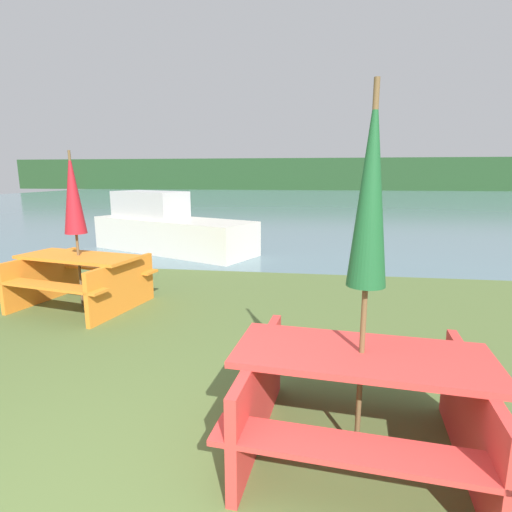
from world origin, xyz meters
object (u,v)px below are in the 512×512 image
object	(u,v)px
umbrella_darkgreen	(371,190)
picnic_table_red	(359,393)
umbrella_crimson	(73,194)
boat	(169,229)
picnic_table_orange	(80,276)

from	to	relation	value
umbrella_darkgreen	picnic_table_red	bearing A→B (deg)	180.00
umbrella_crimson	umbrella_darkgreen	distance (m)	4.54
umbrella_crimson	boat	xyz separation A→B (m)	(-0.28, 4.39, -1.08)
picnic_table_red	boat	bearing A→B (deg)	119.26
umbrella_crimson	boat	bearing A→B (deg)	93.61
picnic_table_orange	umbrella_crimson	distance (m)	1.18
picnic_table_red	umbrella_crimson	distance (m)	4.69
picnic_table_red	umbrella_crimson	size ratio (longest dim) A/B	0.81
picnic_table_orange	boat	xyz separation A→B (m)	(-0.28, 4.39, 0.10)
picnic_table_orange	umbrella_darkgreen	size ratio (longest dim) A/B	0.81
picnic_table_red	picnic_table_orange	bearing A→B (deg)	144.10
picnic_table_red	umbrella_darkgreen	distance (m)	1.36
picnic_table_orange	boat	world-z (taller)	boat
picnic_table_red	boat	xyz separation A→B (m)	(-3.95, 7.05, 0.11)
umbrella_darkgreen	boat	bearing A→B (deg)	119.26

